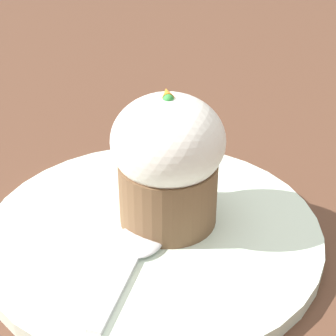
% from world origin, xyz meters
% --- Properties ---
extents(ground_plane, '(4.00, 4.00, 0.00)m').
position_xyz_m(ground_plane, '(0.00, 0.00, 0.00)').
color(ground_plane, '#513323').
extents(dessert_plate, '(0.26, 0.26, 0.01)m').
position_xyz_m(dessert_plate, '(0.00, 0.00, 0.01)').
color(dessert_plate, silver).
rests_on(dessert_plate, ground_plane).
extents(carrot_cake, '(0.08, 0.08, 0.11)m').
position_xyz_m(carrot_cake, '(0.01, -0.01, 0.06)').
color(carrot_cake, brown).
rests_on(carrot_cake, dessert_plate).
extents(spoon, '(0.11, 0.06, 0.01)m').
position_xyz_m(spoon, '(-0.03, 0.01, 0.01)').
color(spoon, silver).
rests_on(spoon, dessert_plate).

